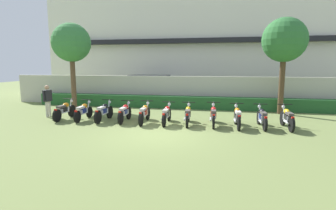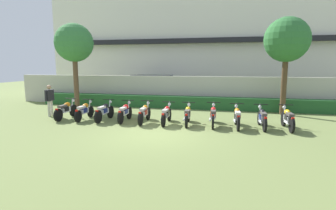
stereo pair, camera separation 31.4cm
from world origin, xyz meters
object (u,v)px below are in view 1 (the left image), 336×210
Objects in this scene: tree_near_inspector at (71,43)px; motorcycle_in_row_1 at (83,111)px; motorcycle_in_row_3 at (125,112)px; parked_car at (151,88)px; motorcycle_in_row_8 at (237,116)px; motorcycle_in_row_4 at (144,113)px; motorcycle_in_row_7 at (213,115)px; motorcycle_in_row_6 at (188,115)px; inspector_person at (48,98)px; motorcycle_in_row_2 at (104,112)px; motorcycle_in_row_9 at (262,117)px; tree_far_side at (284,41)px; motorcycle_in_row_0 at (64,110)px; motorcycle_in_row_5 at (167,114)px; motorcycle_in_row_10 at (287,118)px.

tree_near_inspector is 2.81× the size of motorcycle_in_row_1.
motorcycle_in_row_1 is 2.05m from motorcycle_in_row_3.
parked_car reaches higher than motorcycle_in_row_8.
motorcycle_in_row_4 is 3.08m from motorcycle_in_row_7.
tree_near_inspector reaches higher than motorcycle_in_row_6.
motorcycle_in_row_6 is 1.15× the size of inspector_person.
motorcycle_in_row_9 is (7.06, 0.08, -0.01)m from motorcycle_in_row_2.
tree_far_side is at bearing -55.94° from motorcycle_in_row_6.
tree_near_inspector is at bearing 33.48° from motorcycle_in_row_1.
motorcycle_in_row_3 reaches higher than motorcycle_in_row_9.
motorcycle_in_row_9 is 10.31m from inspector_person.
motorcycle_in_row_9 is (2.01, -0.02, -0.01)m from motorcycle_in_row_7.
tree_far_side is 2.74× the size of motorcycle_in_row_8.
tree_near_inspector is 1.01× the size of tree_far_side.
motorcycle_in_row_6 is 1.11m from motorcycle_in_row_7.
motorcycle_in_row_7 is 1.07× the size of motorcycle_in_row_8.
motorcycle_in_row_6 is (3.58, -7.27, -0.50)m from parked_car.
motorcycle_in_row_8 is at bearing -91.17° from motorcycle_in_row_0.
motorcycle_in_row_7 is 8.30m from inspector_person.
motorcycle_in_row_8 is 1.15× the size of inspector_person.
tree_near_inspector is 4.16m from inspector_person.
motorcycle_in_row_0 is 0.98m from motorcycle_in_row_1.
motorcycle_in_row_0 is 0.97× the size of motorcycle_in_row_7.
motorcycle_in_row_7 reaches higher than motorcycle_in_row_5.
motorcycle_in_row_7 is (8.56, -3.27, -3.43)m from tree_near_inspector.
motorcycle_in_row_10 is 11.29m from inspector_person.
motorcycle_in_row_8 reaches higher than motorcycle_in_row_6.
motorcycle_in_row_4 is 4.08m from motorcycle_in_row_8.
motorcycle_in_row_8 is (8.07, -0.01, 0.01)m from motorcycle_in_row_0.
motorcycle_in_row_5 is (6.51, -3.39, -3.44)m from tree_near_inspector.
inspector_person reaches higher than motorcycle_in_row_8.
tree_near_inspector reaches higher than motorcycle_in_row_0.
motorcycle_in_row_10 is at bearing -92.05° from motorcycle_in_row_1.
motorcycle_in_row_2 is (1.04, 0.01, 0.01)m from motorcycle_in_row_1.
tree_far_side is 2.78× the size of motorcycle_in_row_1.
motorcycle_in_row_6 is (3.95, 0.05, -0.01)m from motorcycle_in_row_2.
motorcycle_in_row_7 is at bearing -87.84° from motorcycle_in_row_5.
inspector_person is (-7.17, 0.39, 0.50)m from motorcycle_in_row_6.
motorcycle_in_row_6 is (7.45, -3.32, -3.44)m from tree_near_inspector.
motorcycle_in_row_6 is 3.12m from motorcycle_in_row_9.
motorcycle_in_row_1 is at bearing 88.89° from motorcycle_in_row_5.
motorcycle_in_row_10 is at bearing -93.14° from motorcycle_in_row_7.
motorcycle_in_row_10 is (2.00, 0.12, -0.00)m from motorcycle_in_row_8.
motorcycle_in_row_10 is at bearing -89.46° from motorcycle_in_row_8.
tree_far_side is at bearing -10.63° from motorcycle_in_row_10.
tree_far_side is 2.74× the size of motorcycle_in_row_6.
tree_near_inspector is 6.58m from motorcycle_in_row_3.
motorcycle_in_row_8 reaches higher than motorcycle_in_row_1.
motorcycle_in_row_2 is at bearing 88.65° from motorcycle_in_row_5.
inspector_person reaches higher than motorcycle_in_row_5.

